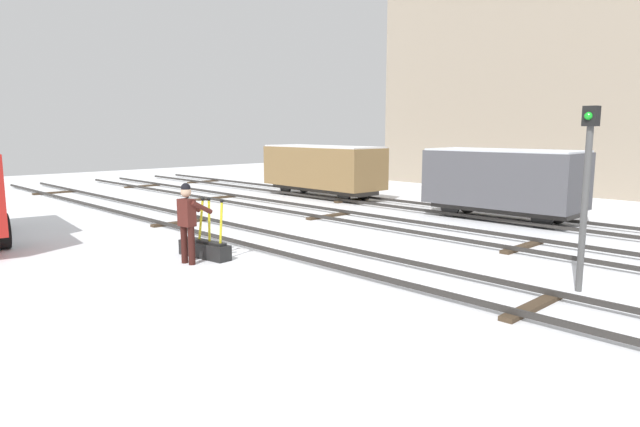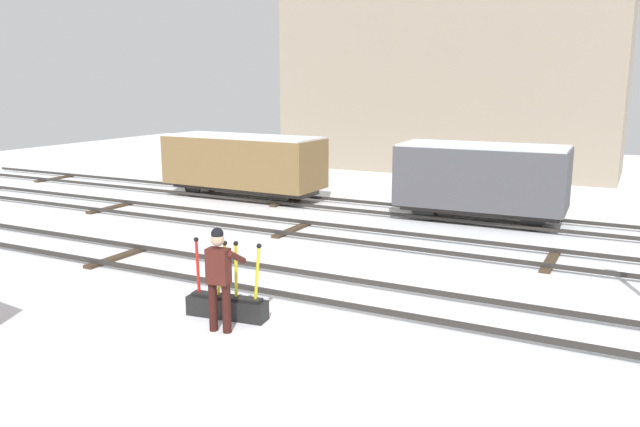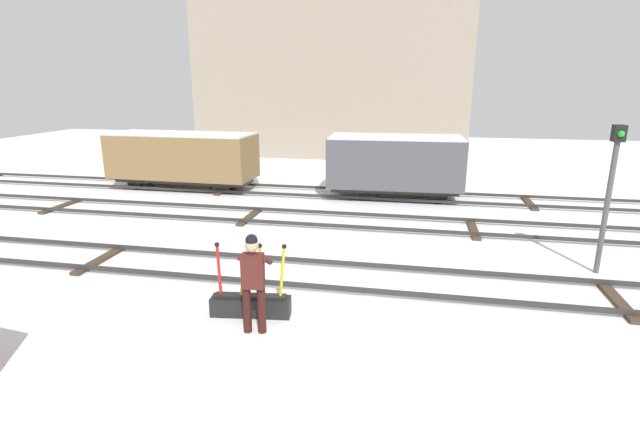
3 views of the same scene
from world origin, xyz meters
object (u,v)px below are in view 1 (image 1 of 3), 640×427
(rail_worker, at_px, (188,218))
(signal_post, at_px, (586,178))
(switch_lever_frame, at_px, (205,247))
(freight_car_mid_siding, at_px, (322,168))
(freight_car_back_track, at_px, (503,180))

(rail_worker, bearing_deg, signal_post, 23.71)
(signal_post, bearing_deg, switch_lever_frame, -153.66)
(switch_lever_frame, xyz_separation_m, freight_car_mid_siding, (-6.43, 10.11, 1.08))
(switch_lever_frame, relative_size, freight_car_mid_siding, 0.26)
(freight_car_mid_siding, bearing_deg, freight_car_back_track, 1.48)
(switch_lever_frame, distance_m, freight_car_back_track, 10.40)
(signal_post, xyz_separation_m, freight_car_mid_siding, (-13.66, 6.53, -0.80))
(rail_worker, bearing_deg, freight_car_back_track, 72.63)
(rail_worker, xyz_separation_m, freight_car_mid_siding, (-6.71, 10.68, 0.28))
(freight_car_back_track, bearing_deg, freight_car_mid_siding, 178.07)
(freight_car_back_track, height_order, freight_car_mid_siding, freight_car_back_track)
(signal_post, distance_m, freight_car_back_track, 8.27)
(switch_lever_frame, bearing_deg, freight_car_mid_siding, 115.31)
(switch_lever_frame, xyz_separation_m, rail_worker, (0.28, -0.58, 0.80))
(freight_car_back_track, distance_m, freight_car_mid_siding, 8.63)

